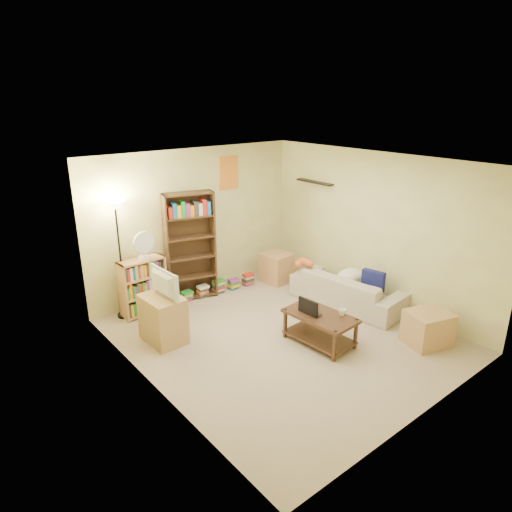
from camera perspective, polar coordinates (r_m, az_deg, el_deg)
name	(u,v)px	position (r m, az deg, el deg)	size (l,w,h in m)	color
room	(284,229)	(6.13, 3.49, 3.39)	(4.50, 4.54, 2.52)	tan
sofa	(347,289)	(7.71, 11.33, -4.13)	(0.95, 1.96, 0.55)	beige
navy_pillow	(373,281)	(7.50, 14.44, -3.00)	(0.36, 0.11, 0.33)	navy
cream_blanket	(350,276)	(7.77, 11.71, -2.40)	(0.51, 0.36, 0.22)	white
tabby_cat	(304,263)	(7.79, 6.06, -0.83)	(0.44, 0.19, 0.15)	orange
coffee_table	(320,324)	(6.51, 7.98, -8.45)	(0.63, 1.04, 0.44)	#452A1A
laptop	(314,312)	(6.47, 7.32, -6.92)	(0.19, 0.29, 0.02)	black
laptop_screen	(308,307)	(6.32, 6.52, -6.35)	(0.01, 0.33, 0.22)	white
mug	(342,312)	(6.43, 10.71, -6.93)	(0.11, 0.11, 0.10)	white
tv_remote	(307,304)	(6.70, 6.43, -5.95)	(0.06, 0.18, 0.02)	black
tv_stand	(163,319)	(6.60, -11.55, -7.74)	(0.46, 0.64, 0.68)	#AF8055
television	(160,284)	(6.38, -11.88, -3.45)	(0.12, 0.68, 0.39)	black
tall_bookshelf	(190,244)	(7.68, -8.22, 1.50)	(0.87, 0.48, 1.84)	#482F1B
short_bookshelf	(143,287)	(7.42, -13.94, -3.74)	(0.73, 0.31, 0.92)	tan
desk_fan	(144,245)	(7.16, -13.86, 1.36)	(0.33, 0.18, 0.44)	white
floor_lamp	(117,226)	(7.09, -16.98, 3.66)	(0.32, 0.32, 1.86)	black
side_table	(277,268)	(8.51, 2.62, -1.46)	(0.48, 0.48, 0.55)	tan
end_cabinet	(428,328)	(6.89, 20.70, -8.43)	(0.58, 0.48, 0.48)	tan
book_stacks	(220,287)	(8.12, -4.56, -3.86)	(1.43, 0.29, 0.24)	red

